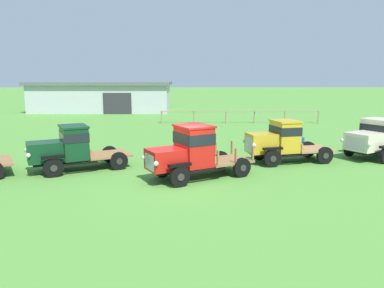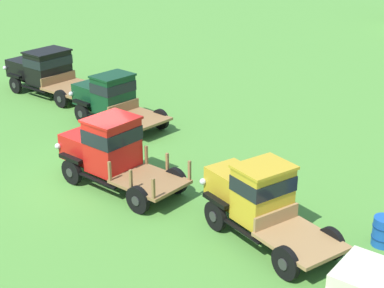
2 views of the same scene
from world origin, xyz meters
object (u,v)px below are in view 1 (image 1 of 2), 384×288
oil_drum_beside_row (299,144)px  vintage_truck_far_side (281,141)px  farm_shed (103,96)px  vintage_truck_second_in_line (70,147)px  vintage_truck_midrow_center (190,151)px  vintage_truck_back_of_row (379,137)px

oil_drum_beside_row → vintage_truck_far_side: bearing=-121.7°
farm_shed → vintage_truck_second_in_line: bearing=-80.5°
vintage_truck_midrow_center → vintage_truck_back_of_row: 10.97m
vintage_truck_second_in_line → oil_drum_beside_row: 12.82m
vintage_truck_far_side → vintage_truck_back_of_row: vintage_truck_far_side is taller
vintage_truck_midrow_center → vintage_truck_far_side: 5.49m
oil_drum_beside_row → vintage_truck_second_in_line: bearing=-159.7°
farm_shed → vintage_truck_midrow_center: (10.51, -30.85, -0.61)m
farm_shed → vintage_truck_back_of_row: size_ratio=3.00×
vintage_truck_far_side → vintage_truck_back_of_row: 5.67m
farm_shed → vintage_truck_midrow_center: bearing=-71.2°
farm_shed → vintage_truck_second_in_line: farm_shed is taller
vintage_truck_second_in_line → vintage_truck_far_side: 10.32m
vintage_truck_far_side → vintage_truck_back_of_row: (5.56, 1.10, -0.03)m
farm_shed → vintage_truck_second_in_line: size_ratio=3.42×
vintage_truck_far_side → vintage_truck_back_of_row: bearing=11.2°
vintage_truck_second_in_line → vintage_truck_midrow_center: bearing=-14.6°
vintage_truck_midrow_center → vintage_truck_far_side: bearing=32.8°
oil_drum_beside_row → vintage_truck_back_of_row: bearing=-25.7°
farm_shed → vintage_truck_second_in_line: 29.82m
vintage_truck_back_of_row → farm_shed: bearing=127.7°
vintage_truck_second_in_line → vintage_truck_back_of_row: (15.77, 2.63, 0.00)m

